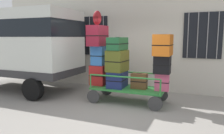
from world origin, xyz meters
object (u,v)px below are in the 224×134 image
van (20,43)px  suitcase_left_middle (98,56)px  suitcase_left_top (98,36)px  suitcase_center_bottom (139,81)px  suitcase_midleft_top (118,44)px  luggage_cart (128,90)px  suitcase_midright_middle (162,65)px  suitcase_midright_bottom (162,82)px  suitcase_midright_top (163,45)px  suitcase_left_bottom (98,75)px  backpack (97,18)px  suitcase_midleft_bottom (117,79)px  suitcase_midleft_middle (117,61)px

van → suitcase_left_middle: size_ratio=7.11×
suitcase_left_top → suitcase_center_bottom: bearing=1.5°
suitcase_left_top → suitcase_midleft_top: bearing=-1.3°
luggage_cart → suitcase_left_middle: (-1.00, 0.03, 1.01)m
van → suitcase_midright_middle: size_ratio=8.54×
luggage_cart → suitcase_midright_middle: size_ratio=4.43×
suitcase_midright_bottom → suitcase_midright_top: size_ratio=0.67×
van → suitcase_left_bottom: size_ratio=6.87×
suitcase_left_bottom → backpack: bearing=-97.7°
backpack → luggage_cart: bearing=1.3°
luggage_cart → suitcase_midleft_bottom: bearing=-176.5°
suitcase_left_top → suitcase_left_bottom: bearing=-90.0°
suitcase_midleft_middle → suitcase_midleft_top: 0.51m
suitcase_left_middle → suitcase_midright_middle: suitcase_left_middle is taller
suitcase_left_bottom → suitcase_midright_bottom: 1.99m
van → luggage_cart: 4.37m
suitcase_midright_bottom → suitcase_midright_middle: suitcase_midright_middle is taller
suitcase_midright_top → suitcase_left_bottom: bearing=-179.5°
suitcase_left_middle → suitcase_midleft_middle: 0.68m
luggage_cart → suitcase_center_bottom: size_ratio=4.75×
suitcase_center_bottom → suitcase_midright_top: 1.26m
suitcase_midright_top → suitcase_left_middle: bearing=179.4°
suitcase_midleft_top → van: bearing=179.7°
luggage_cart → suitcase_midright_middle: (1.00, -0.02, 0.83)m
suitcase_midright_top → luggage_cart: bearing=-179.2°
suitcase_left_bottom → suitcase_midright_middle: (1.99, -0.01, 0.44)m
van → suitcase_left_bottom: 3.30m
suitcase_left_top → suitcase_midleft_middle: bearing=-3.2°
van → backpack: bearing=-0.5°
van → suitcase_midright_bottom: bearing=0.4°
suitcase_left_top → backpack: (-0.00, -0.03, 0.54)m
suitcase_midright_bottom → suitcase_left_bottom: bearing=-178.8°
suitcase_midleft_middle → suitcase_midright_bottom: 1.44m
suitcase_left_bottom → suitcase_midleft_top: bearing=-0.6°
suitcase_left_top → suitcase_midright_middle: (1.99, -0.02, -0.80)m
suitcase_left_top → suitcase_midright_top: bearing=0.3°
suitcase_left_top → suitcase_midright_middle: suitcase_left_top is taller
suitcase_midleft_top → suitcase_midright_top: size_ratio=1.08×
suitcase_left_bottom → suitcase_midleft_middle: suitcase_midleft_middle is taller
backpack → suitcase_left_middle: bearing=87.5°
suitcase_midleft_top → backpack: backpack is taller
suitcase_midleft_bottom → suitcase_center_bottom: bearing=4.9°
van → suitcase_left_top: van is taller
luggage_cart → suitcase_midleft_middle: 0.95m
suitcase_left_middle → suitcase_midleft_bottom: bearing=-4.7°
suitcase_left_bottom → suitcase_midleft_bottom: 0.67m
suitcase_left_top → backpack: bearing=-95.3°
suitcase_left_middle → suitcase_midright_middle: (1.99, -0.05, -0.18)m
suitcase_midleft_middle → suitcase_center_bottom: size_ratio=1.54×
suitcase_left_bottom → suitcase_midright_bottom: size_ratio=1.26×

